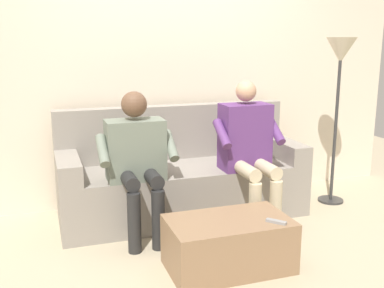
% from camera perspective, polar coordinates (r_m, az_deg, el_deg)
% --- Properties ---
extents(ground_plane, '(8.00, 8.00, 0.00)m').
position_cam_1_polar(ground_plane, '(3.57, 2.22, -12.54)').
color(ground_plane, tan).
extents(back_wall, '(4.83, 0.06, 2.55)m').
position_cam_1_polar(back_wall, '(4.36, -3.21, 9.48)').
color(back_wall, beige).
rests_on(back_wall, ground).
extents(couch, '(2.13, 0.74, 0.95)m').
position_cam_1_polar(couch, '(4.09, -1.31, -4.43)').
color(couch, gray).
rests_on(couch, ground).
extents(coffee_table, '(0.83, 0.49, 0.35)m').
position_cam_1_polar(coffee_table, '(3.20, 4.53, -12.23)').
color(coffee_table, '#8C6B4C').
rests_on(coffee_table, ground).
extents(person_left_seated, '(0.55, 0.58, 1.20)m').
position_cam_1_polar(person_left_seated, '(3.83, 7.00, -0.13)').
color(person_left_seated, '#5B3370').
rests_on(person_left_seated, ground).
extents(person_right_seated, '(0.60, 0.51, 1.15)m').
position_cam_1_polar(person_right_seated, '(3.56, -6.84, -1.45)').
color(person_right_seated, slate).
rests_on(person_right_seated, ground).
extents(remote_gray, '(0.12, 0.13, 0.02)m').
position_cam_1_polar(remote_gray, '(3.11, 10.41, -9.45)').
color(remote_gray, gray).
rests_on(remote_gray, coffee_table).
extents(floor_lamp, '(0.27, 0.27, 1.55)m').
position_cam_1_polar(floor_lamp, '(4.44, 17.87, 9.30)').
color(floor_lamp, '#2D2D2D').
rests_on(floor_lamp, ground).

